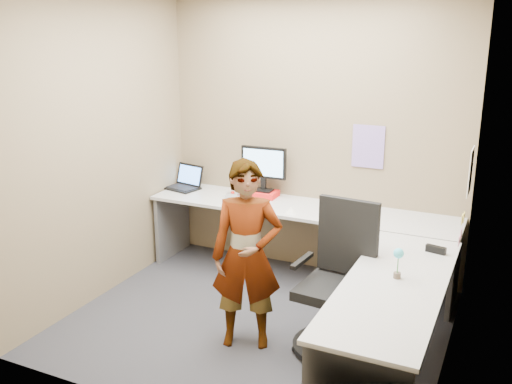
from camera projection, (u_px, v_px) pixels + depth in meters
The scene contains 20 objects.
ground at pixel (256, 322), 4.75m from camera, with size 3.00×3.00×0.00m, color #2A2A2F.
wall_back at pixel (313, 136), 5.51m from camera, with size 3.00×3.00×0.00m, color #736247.
wall_right at pixel (461, 187), 3.77m from camera, with size 2.70×2.70×0.00m, color #736247.
wall_left at pixel (101, 148), 4.99m from camera, with size 2.70×2.70×0.00m, color #736247.
desk at pixel (323, 249), 4.75m from camera, with size 2.98×2.58×0.73m.
paper_ream at pixel (263, 194), 5.71m from camera, with size 0.29×0.22×0.06m, color red.
monitor at pixel (264, 165), 5.65m from camera, with size 0.47×0.14×0.44m.
laptop at pixel (185, 182), 6.01m from camera, with size 0.39×0.35×0.24m.
trackball_mouse at pixel (233, 195), 5.68m from camera, with size 0.12×0.08×0.07m.
origami at pixel (291, 210), 5.20m from camera, with size 0.10×0.10×0.06m, color white.
stapler at pixel (436, 249), 4.28m from camera, with size 0.15×0.04×0.06m, color black.
flower at pixel (398, 258), 3.82m from camera, with size 0.07×0.07×0.22m.
calendar_purple at pixel (368, 147), 5.29m from camera, with size 0.30×0.01×0.40m, color #846BB7.
calendar_white at pixel (471, 171), 4.58m from camera, with size 0.01×0.28×0.38m, color white.
sticky_note_a at pixel (462, 219), 4.36m from camera, with size 0.01×0.07×0.07m, color #F2E059.
sticky_note_b at pixel (461, 233), 4.44m from camera, with size 0.01×0.07×0.07m, color pink.
sticky_note_c at pixel (459, 241), 4.34m from camera, with size 0.01×0.07×0.07m, color pink.
sticky_note_d at pixel (464, 217), 4.50m from camera, with size 0.01×0.07×0.07m, color #F2E059.
office_chair at pixel (337, 292), 4.26m from camera, with size 0.60×0.60×1.12m.
person at pixel (247, 255), 4.25m from camera, with size 0.53×0.35×1.45m, color #999399.
Camera 1 is at (1.82, -3.86, 2.36)m, focal length 40.00 mm.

